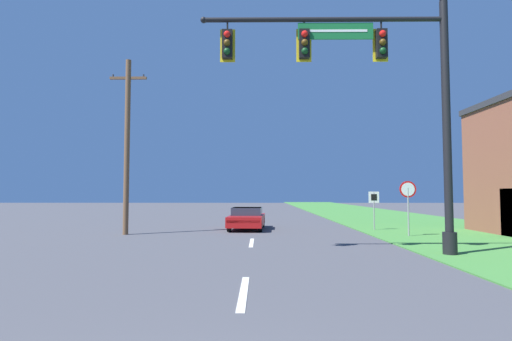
% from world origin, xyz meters
% --- Properties ---
extents(grass_verge_right, '(10.00, 110.00, 0.04)m').
position_xyz_m(grass_verge_right, '(10.50, 30.00, 0.02)').
color(grass_verge_right, '#428438').
rests_on(grass_verge_right, ground).
extents(road_center_line, '(0.16, 34.80, 0.01)m').
position_xyz_m(road_center_line, '(0.00, 22.00, 0.01)').
color(road_center_line, silver).
rests_on(road_center_line, ground).
extents(signal_mast, '(8.26, 0.47, 8.56)m').
position_xyz_m(signal_mast, '(4.30, 10.78, 5.35)').
color(signal_mast, black).
rests_on(signal_mast, grass_verge_right).
extents(car_ahead, '(2.04, 4.30, 1.19)m').
position_xyz_m(car_ahead, '(-0.38, 20.01, 0.60)').
color(car_ahead, black).
rests_on(car_ahead, ground).
extents(stop_sign, '(0.76, 0.07, 2.50)m').
position_xyz_m(stop_sign, '(7.11, 16.23, 1.86)').
color(stop_sign, gray).
rests_on(stop_sign, grass_verge_right).
extents(route_sign_post, '(0.55, 0.06, 2.03)m').
position_xyz_m(route_sign_post, '(6.42, 19.26, 1.53)').
color(route_sign_post, gray).
rests_on(route_sign_post, grass_verge_right).
extents(utility_pole_near, '(1.80, 0.26, 8.53)m').
position_xyz_m(utility_pole_near, '(-6.13, 17.10, 4.42)').
color(utility_pole_near, brown).
rests_on(utility_pole_near, ground).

